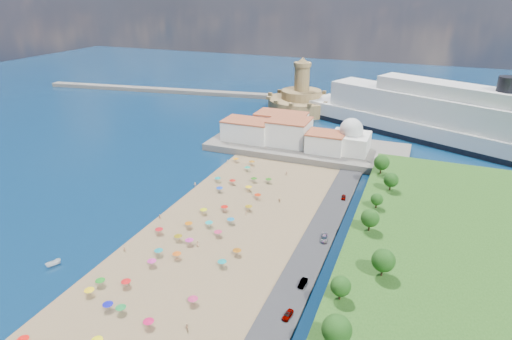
% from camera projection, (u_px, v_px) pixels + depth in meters
% --- Properties ---
extents(ground, '(700.00, 700.00, 0.00)m').
position_uv_depth(ground, '(216.00, 218.00, 139.55)').
color(ground, '#071938').
rests_on(ground, ground).
extents(terrace, '(90.00, 36.00, 3.00)m').
position_uv_depth(terrace, '(307.00, 147.00, 197.86)').
color(terrace, '#59544C').
rests_on(terrace, ground).
extents(jetty, '(18.00, 70.00, 2.40)m').
position_uv_depth(jetty, '(285.00, 122.00, 235.41)').
color(jetty, '#59544C').
rests_on(jetty, ground).
extents(breakwater, '(199.03, 34.77, 2.60)m').
position_uv_depth(breakwater, '(175.00, 91.00, 307.42)').
color(breakwater, '#59544C').
rests_on(breakwater, ground).
extents(waterfront_buildings, '(57.00, 29.00, 11.00)m').
position_uv_depth(waterfront_buildings, '(281.00, 130.00, 200.39)').
color(waterfront_buildings, silver).
rests_on(waterfront_buildings, terrace).
extents(domed_building, '(16.00, 16.00, 15.00)m').
position_uv_depth(domed_building, '(351.00, 138.00, 186.36)').
color(domed_building, silver).
rests_on(domed_building, terrace).
extents(fortress, '(40.00, 40.00, 32.40)m').
position_uv_depth(fortress, '(301.00, 100.00, 258.88)').
color(fortress, '#A28851').
rests_on(fortress, ground).
extents(cruise_ship, '(155.34, 84.87, 34.78)m').
position_uv_depth(cruise_ship, '(450.00, 122.00, 204.27)').
color(cruise_ship, black).
rests_on(cruise_ship, ground).
extents(beach_parasols, '(31.64, 113.43, 2.20)m').
position_uv_depth(beach_parasols, '(196.00, 230.00, 128.82)').
color(beach_parasols, gray).
rests_on(beach_parasols, beach).
extents(beachgoers, '(35.90, 92.35, 1.88)m').
position_uv_depth(beachgoers, '(215.00, 217.00, 138.46)').
color(beachgoers, tan).
rests_on(beachgoers, beach).
extents(moored_boats, '(4.36, 24.24, 1.76)m').
position_uv_depth(moored_boats, '(17.00, 287.00, 106.13)').
color(moored_boats, white).
rests_on(moored_boats, ground).
extents(parked_cars, '(2.61, 67.59, 1.38)m').
position_uv_depth(parked_cars, '(317.00, 252.00, 119.42)').
color(parked_cars, gray).
rests_on(parked_cars, promenade).
extents(hillside_trees, '(13.63, 105.99, 7.36)m').
position_uv_depth(hillside_trees, '(368.00, 233.00, 112.10)').
color(hillside_trees, '#382314').
rests_on(hillside_trees, hillside).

